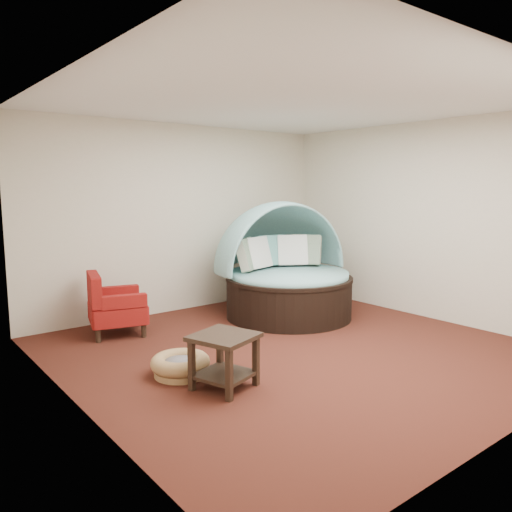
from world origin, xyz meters
TOP-DOWN VIEW (x-y plane):
  - floor at (0.00, 0.00)m, footprint 5.00×5.00m
  - wall_back at (0.00, 2.50)m, footprint 5.00×0.00m
  - wall_left at (-2.50, 0.00)m, footprint 0.00×5.00m
  - wall_right at (2.50, 0.00)m, footprint 0.00×5.00m
  - ceiling at (0.00, 0.00)m, footprint 5.00×5.00m
  - canopy_daybed at (0.95, 1.25)m, footprint 2.13×2.08m
  - pet_basket at (-1.45, 0.13)m, footprint 0.62×0.62m
  - red_armchair at (-1.41, 1.88)m, footprint 0.85×0.85m
  - side_table at (-1.28, -0.41)m, footprint 0.68×0.68m

SIDE VIEW (x-z plane):
  - floor at x=0.00m, z-range 0.00..0.00m
  - pet_basket at x=-1.45m, z-range 0.00..0.21m
  - side_table at x=-1.28m, z-range 0.08..0.59m
  - red_armchair at x=-1.41m, z-range -0.03..0.77m
  - canopy_daybed at x=0.95m, z-range -0.06..1.61m
  - wall_back at x=0.00m, z-range -1.10..3.90m
  - wall_left at x=-2.50m, z-range -1.10..3.90m
  - wall_right at x=2.50m, z-range -1.10..3.90m
  - ceiling at x=0.00m, z-range 2.80..2.80m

